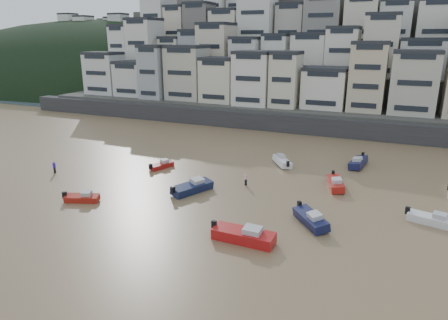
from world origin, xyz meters
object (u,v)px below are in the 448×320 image
at_px(person_blue, 54,167).
at_px(person_pink, 246,179).
at_px(boat_f, 162,164).
at_px(boat_a, 244,233).
at_px(boat_h, 282,160).
at_px(boat_c, 192,186).
at_px(boat_i, 358,161).
at_px(boat_e, 336,182).
at_px(boat_d, 432,218).
at_px(boat_j, 82,197).
at_px(boat_b, 311,217).

height_order(person_blue, person_pink, same).
bearing_deg(boat_f, person_blue, 142.04).
relative_size(boat_a, boat_h, 1.23).
bearing_deg(boat_c, boat_i, -18.89).
bearing_deg(boat_e, boat_i, 154.05).
bearing_deg(boat_i, person_pink, -33.96).
bearing_deg(person_pink, boat_e, 18.98).
bearing_deg(boat_c, person_blue, 117.43).
bearing_deg(person_pink, boat_i, 48.13).
bearing_deg(boat_a, boat_d, 35.71).
xyz_separation_m(boat_a, boat_c, (-10.22, 9.11, -0.07)).
bearing_deg(boat_f, boat_a, -109.76).
bearing_deg(boat_d, boat_f, -174.11).
bearing_deg(boat_h, boat_e, -160.61).
bearing_deg(boat_j, person_pink, 18.60).
height_order(boat_c, boat_f, boat_c).
bearing_deg(boat_f, boat_e, -64.99).
bearing_deg(boat_a, boat_i, 76.56).
distance_m(boat_d, boat_i, 19.14).
bearing_deg(boat_f, boat_h, -41.29).
bearing_deg(boat_h, boat_a, 152.98).
bearing_deg(boat_a, boat_f, 141.50).
relative_size(boat_d, boat_j, 1.16).
bearing_deg(person_blue, boat_e, 14.90).
bearing_deg(boat_a, boat_c, 139.80).
height_order(boat_e, boat_i, boat_i).
relative_size(boat_f, boat_j, 0.96).
height_order(boat_a, boat_h, boat_a).
distance_m(boat_e, boat_i, 10.43).
bearing_deg(person_pink, boat_f, 173.07).
distance_m(boat_b, person_pink, 12.83).
xyz_separation_m(boat_j, person_blue, (-10.86, 6.51, 0.28)).
distance_m(boat_j, person_pink, 20.11).
relative_size(boat_a, boat_i, 1.12).
distance_m(boat_d, boat_e, 12.55).
distance_m(boat_j, person_blue, 12.66).
distance_m(boat_a, boat_e, 18.71).
height_order(boat_a, boat_f, boat_a).
distance_m(boat_c, boat_d, 26.68).
distance_m(boat_f, person_blue, 14.94).
relative_size(boat_e, boat_f, 1.34).
bearing_deg(person_blue, boat_h, 29.96).
xyz_separation_m(boat_c, boat_e, (15.98, 8.69, -0.07)).
xyz_separation_m(boat_a, boat_f, (-18.78, 15.77, -0.33)).
bearing_deg(boat_e, boat_f, -101.53).
distance_m(boat_e, boat_j, 31.07).
bearing_deg(person_blue, boat_i, 27.37).
bearing_deg(boat_e, boat_h, -142.78).
bearing_deg(person_blue, person_pink, 13.18).
distance_m(boat_d, person_blue, 47.97).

